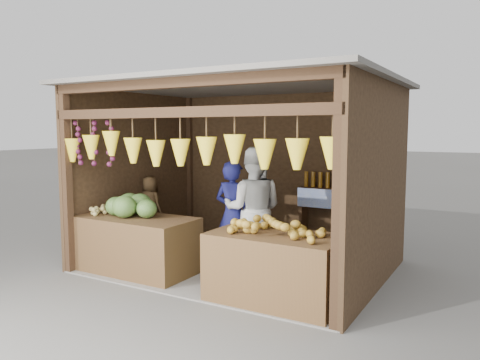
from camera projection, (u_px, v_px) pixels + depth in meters
name	position (u px, v px, depth m)	size (l,w,h in m)	color
ground	(240.00, 266.00, 6.88)	(80.00, 80.00, 0.00)	#514F49
stall_structure	(236.00, 153.00, 6.69)	(4.30, 3.30, 2.66)	slate
back_shelf	(338.00, 201.00, 7.38)	(1.25, 0.32, 1.32)	#382314
counter_left	(136.00, 245.00, 6.56)	(1.69, 0.85, 0.79)	#463217
counter_right	(276.00, 268.00, 5.40)	(1.52, 0.85, 0.81)	#51361B
stool	(151.00, 240.00, 7.93)	(0.29, 0.29, 0.27)	black
man_standing	(233.00, 215.00, 6.72)	(0.57, 0.37, 1.57)	#151651
woman_standing	(253.00, 209.00, 6.59)	(0.86, 0.67, 1.76)	silver
vendor_seated	(150.00, 204.00, 7.86)	(0.47, 0.30, 0.95)	#4F381F
melon_pile	(132.00, 205.00, 6.59)	(1.00, 0.50, 0.32)	#194813
tanfruit_pile	(99.00, 210.00, 6.74)	(0.34, 0.40, 0.13)	#A3934B
mango_pile	(280.00, 225.00, 5.33)	(1.40, 0.64, 0.22)	#BF5D19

